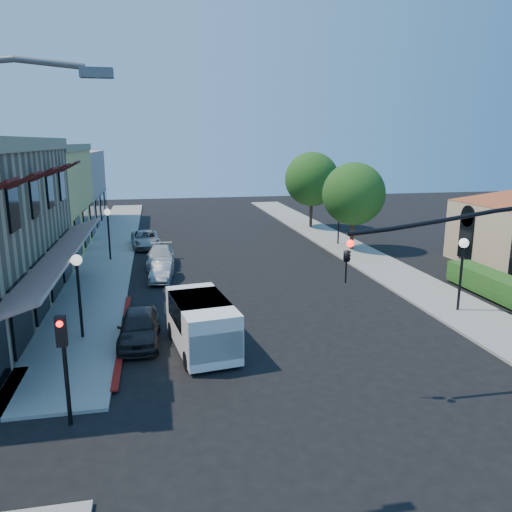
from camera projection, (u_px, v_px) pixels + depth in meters
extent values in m
plane|color=black|center=(354.00, 422.00, 14.40)|extent=(120.00, 120.00, 0.00)
cube|color=gray|center=(112.00, 246.00, 38.49)|extent=(3.50, 50.00, 0.12)
cube|color=gray|center=(328.00, 237.00, 41.86)|extent=(3.50, 50.00, 0.12)
cube|color=maroon|center=(123.00, 337.00, 20.71)|extent=(0.25, 10.00, 0.06)
cube|color=tan|center=(25.00, 144.00, 21.10)|extent=(0.50, 18.20, 0.60)
cube|color=#561416|center=(61.00, 252.00, 22.37)|extent=(1.75, 17.00, 0.67)
cube|color=#48100E|center=(25.00, 180.00, 18.08)|extent=(1.02, 1.50, 0.60)
cube|color=#48100E|center=(44.00, 174.00, 21.32)|extent=(1.02, 1.50, 0.60)
cube|color=#48100E|center=(59.00, 170.00, 24.57)|extent=(1.02, 1.50, 0.60)
cube|color=#48100E|center=(70.00, 166.00, 27.82)|extent=(1.02, 1.50, 0.60)
cube|color=black|center=(21.00, 315.00, 18.61)|extent=(0.12, 2.60, 2.60)
cube|color=black|center=(41.00, 289.00, 21.86)|extent=(0.12, 2.60, 2.60)
cube|color=black|center=(55.00, 270.00, 25.11)|extent=(0.12, 2.60, 2.60)
cube|color=black|center=(66.00, 255.00, 28.36)|extent=(0.12, 2.60, 2.60)
cube|color=tan|center=(10.00, 201.00, 35.39)|extent=(10.00, 12.00, 7.60)
cube|color=tan|center=(45.00, 189.00, 46.92)|extent=(10.00, 12.00, 7.00)
cube|color=black|center=(466.00, 237.00, 32.54)|extent=(0.12, 1.40, 2.80)
cube|color=#205117|center=(503.00, 301.00, 25.25)|extent=(1.40, 8.00, 1.10)
cylinder|color=black|center=(352.00, 237.00, 36.87)|extent=(0.28, 0.28, 2.10)
sphere|color=#205117|center=(354.00, 194.00, 36.17)|extent=(4.56, 4.56, 4.56)
cylinder|color=black|center=(311.00, 216.00, 46.41)|extent=(0.28, 0.28, 2.27)
sphere|color=#205117|center=(312.00, 179.00, 45.64)|extent=(4.94, 4.94, 4.94)
cylinder|color=black|center=(468.00, 218.00, 15.36)|extent=(7.80, 0.14, 0.14)
imported|color=black|center=(348.00, 252.00, 14.81)|extent=(0.20, 0.16, 1.00)
sphere|color=#FF0C0C|center=(350.00, 243.00, 14.57)|extent=(0.22, 0.22, 0.22)
cylinder|color=black|center=(66.00, 376.00, 13.95)|extent=(0.12, 0.12, 3.00)
cube|color=black|center=(61.00, 331.00, 13.49)|extent=(0.28, 0.22, 0.85)
sphere|color=#FF0C0C|center=(59.00, 324.00, 13.32)|extent=(0.18, 0.18, 0.18)
cube|color=#595B5E|center=(97.00, 73.00, 9.22)|extent=(0.60, 0.25, 0.18)
cylinder|color=black|center=(80.00, 302.00, 20.04)|extent=(0.12, 0.12, 3.20)
sphere|color=white|center=(76.00, 260.00, 19.65)|extent=(0.44, 0.44, 0.44)
cylinder|color=black|center=(109.00, 238.00, 33.41)|extent=(0.12, 0.12, 3.20)
sphere|color=white|center=(107.00, 212.00, 33.02)|extent=(0.44, 0.44, 0.44)
cylinder|color=black|center=(460.00, 280.00, 23.32)|extent=(0.12, 0.12, 3.20)
sphere|color=white|center=(464.00, 243.00, 22.93)|extent=(0.44, 0.44, 0.44)
cylinder|color=black|center=(339.00, 225.00, 38.60)|extent=(0.12, 0.12, 3.20)
sphere|color=white|center=(339.00, 202.00, 38.21)|extent=(0.44, 0.44, 0.44)
cube|color=white|center=(202.00, 323.00, 19.20)|extent=(2.58, 4.78, 1.86)
cube|color=white|center=(215.00, 345.00, 17.42)|extent=(1.98, 0.88, 1.03)
cube|color=black|center=(212.00, 327.00, 17.64)|extent=(1.75, 0.35, 0.93)
cube|color=black|center=(200.00, 309.00, 19.39)|extent=(2.34, 2.94, 0.93)
cylinder|color=black|center=(188.00, 360.00, 17.66)|extent=(0.35, 0.71, 0.68)
cylinder|color=black|center=(173.00, 330.00, 20.51)|extent=(0.35, 0.71, 0.68)
cylinder|color=black|center=(235.00, 354.00, 18.23)|extent=(0.35, 0.71, 0.68)
cylinder|color=black|center=(214.00, 325.00, 21.08)|extent=(0.35, 0.71, 0.68)
imported|color=black|center=(139.00, 327.00, 19.96)|extent=(1.72, 4.01, 1.35)
imported|color=#9FA1A4|center=(162.00, 271.00, 28.99)|extent=(1.56, 3.46, 1.10)
imported|color=#B9B9B7|center=(161.00, 257.00, 32.37)|extent=(1.88, 4.32, 1.23)
imported|color=gray|center=(146.00, 239.00, 38.03)|extent=(2.42, 4.68, 1.26)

